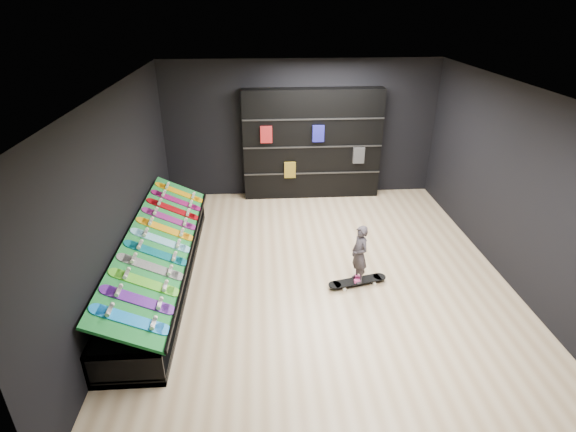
{
  "coord_description": "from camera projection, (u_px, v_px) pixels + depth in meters",
  "views": [
    {
      "loc": [
        -0.92,
        -6.2,
        4.14
      ],
      "look_at": [
        -0.5,
        0.2,
        1.0
      ],
      "focal_mm": 28.0,
      "sensor_mm": 36.0,
      "label": 1
    }
  ],
  "objects": [
    {
      "name": "wall_back",
      "position": [
        301.0,
        129.0,
        9.91
      ],
      "size": [
        6.0,
        0.02,
        3.0
      ],
      "primitive_type": "cube",
      "color": "black",
      "rests_on": "ground"
    },
    {
      "name": "display_board_1",
      "position": [
        138.0,
        300.0,
        5.6
      ],
      "size": [
        0.93,
        0.22,
        0.5
      ],
      "primitive_type": null,
      "rotation": [
        0.0,
        0.44,
        0.0
      ],
      "color": "purple",
      "rests_on": "turf_ramp"
    },
    {
      "name": "display_board_10",
      "position": [
        180.0,
        192.0,
        8.66
      ],
      "size": [
        0.93,
        0.22,
        0.5
      ],
      "primitive_type": null,
      "rotation": [
        0.0,
        0.44,
        0.0
      ],
      "color": "yellow",
      "rests_on": "turf_ramp"
    },
    {
      "name": "display_board_2",
      "position": [
        145.0,
        282.0,
        5.94
      ],
      "size": [
        0.93,
        0.22,
        0.5
      ],
      "primitive_type": null,
      "rotation": [
        0.0,
        0.44,
        0.0
      ],
      "color": "green",
      "rests_on": "turf_ramp"
    },
    {
      "name": "floor_skateboard",
      "position": [
        357.0,
        282.0,
        7.14
      ],
      "size": [
        1.0,
        0.44,
        0.09
      ],
      "primitive_type": null,
      "rotation": [
        0.0,
        0.0,
        0.23
      ],
      "color": "black",
      "rests_on": "ground"
    },
    {
      "name": "display_board_6",
      "position": [
        166.0,
        229.0,
        7.3
      ],
      "size": [
        0.93,
        0.22,
        0.5
      ],
      "primitive_type": null,
      "rotation": [
        0.0,
        0.44,
        0.0
      ],
      "color": "orange",
      "rests_on": "turf_ramp"
    },
    {
      "name": "back_shelving",
      "position": [
        312.0,
        144.0,
        9.89
      ],
      "size": [
        3.02,
        0.35,
        2.42
      ],
      "primitive_type": "cube",
      "color": "black",
      "rests_on": "ground"
    },
    {
      "name": "child",
      "position": [
        359.0,
        265.0,
        7.0
      ],
      "size": [
        0.21,
        0.25,
        0.57
      ],
      "primitive_type": "imported",
      "rotation": [
        0.0,
        0.0,
        -1.28
      ],
      "color": "black",
      "rests_on": "floor_skateboard"
    },
    {
      "name": "wall_front",
      "position": [
        379.0,
        359.0,
        3.63
      ],
      "size": [
        6.0,
        0.02,
        3.0
      ],
      "primitive_type": "cube",
      "color": "black",
      "rests_on": "ground"
    },
    {
      "name": "display_rack",
      "position": [
        161.0,
        267.0,
        7.17
      ],
      "size": [
        0.9,
        4.5,
        0.5
      ],
      "primitive_type": null,
      "color": "black",
      "rests_on": "ground"
    },
    {
      "name": "floor",
      "position": [
        319.0,
        275.0,
        7.43
      ],
      "size": [
        6.0,
        7.0,
        0.01
      ],
      "primitive_type": "cube",
      "color": "tan",
      "rests_on": "ground"
    },
    {
      "name": "display_board_8",
      "position": [
        173.0,
        209.0,
        7.98
      ],
      "size": [
        0.93,
        0.22,
        0.5
      ],
      "primitive_type": null,
      "rotation": [
        0.0,
        0.44,
        0.0
      ],
      "color": "red",
      "rests_on": "turf_ramp"
    },
    {
      "name": "turf_ramp",
      "position": [
        161.0,
        242.0,
        6.97
      ],
      "size": [
        0.92,
        4.5,
        0.46
      ],
      "primitive_type": "cube",
      "rotation": [
        0.0,
        0.44,
        0.0
      ],
      "color": "#106524",
      "rests_on": "display_rack"
    },
    {
      "name": "display_board_5",
      "position": [
        161.0,
        240.0,
        6.96
      ],
      "size": [
        0.93,
        0.22,
        0.5
      ],
      "primitive_type": null,
      "rotation": [
        0.0,
        0.44,
        0.0
      ],
      "color": "#0CB2E5",
      "rests_on": "turf_ramp"
    },
    {
      "name": "display_board_9",
      "position": [
        177.0,
        201.0,
        8.32
      ],
      "size": [
        0.93,
        0.22,
        0.5
      ],
      "primitive_type": null,
      "rotation": [
        0.0,
        0.44,
        0.0
      ],
      "color": "#E5198C",
      "rests_on": "turf_ramp"
    },
    {
      "name": "display_board_3",
      "position": [
        151.0,
        267.0,
        6.28
      ],
      "size": [
        0.93,
        0.22,
        0.5
      ],
      "primitive_type": null,
      "rotation": [
        0.0,
        0.44,
        0.0
      ],
      "color": "black",
      "rests_on": "turf_ramp"
    },
    {
      "name": "display_board_4",
      "position": [
        156.0,
        253.0,
        6.62
      ],
      "size": [
        0.93,
        0.22,
        0.5
      ],
      "primitive_type": null,
      "rotation": [
        0.0,
        0.44,
        0.0
      ],
      "color": "#0C8C99",
      "rests_on": "turf_ramp"
    },
    {
      "name": "display_board_7",
      "position": [
        170.0,
        219.0,
        7.64
      ],
      "size": [
        0.93,
        0.22,
        0.5
      ],
      "primitive_type": null,
      "rotation": [
        0.0,
        0.44,
        0.0
      ],
      "color": "#2626BF",
      "rests_on": "turf_ramp"
    },
    {
      "name": "display_board_0",
      "position": [
        131.0,
        320.0,
        5.26
      ],
      "size": [
        0.93,
        0.22,
        0.5
      ],
      "primitive_type": null,
      "rotation": [
        0.0,
        0.44,
        0.0
      ],
      "color": "blue",
      "rests_on": "turf_ramp"
    },
    {
      "name": "wall_left",
      "position": [
        119.0,
        196.0,
        6.59
      ],
      "size": [
        0.02,
        7.0,
        3.0
      ],
      "primitive_type": "cube",
      "color": "black",
      "rests_on": "ground"
    },
    {
      "name": "ceiling",
      "position": [
        326.0,
        90.0,
        6.11
      ],
      "size": [
        6.0,
        7.0,
        0.01
      ],
      "primitive_type": "cube",
      "color": "white",
      "rests_on": "ground"
    },
    {
      "name": "wall_right",
      "position": [
        514.0,
        186.0,
        6.95
      ],
      "size": [
        0.02,
        7.0,
        3.0
      ],
      "primitive_type": "cube",
      "color": "black",
      "rests_on": "ground"
    }
  ]
}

